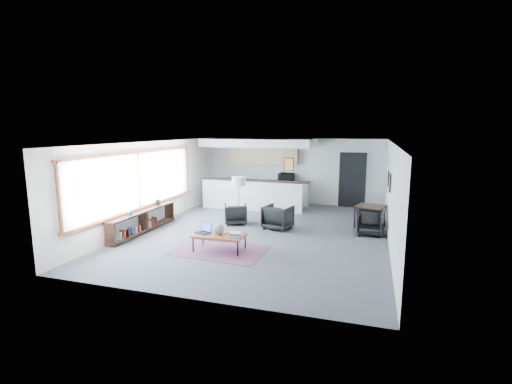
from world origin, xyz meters
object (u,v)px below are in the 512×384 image
(book_stack, at_px, (235,234))
(ceramic_pot, at_px, (219,229))
(floor_lamp, at_px, (239,183))
(armchair_left, at_px, (236,213))
(laptop, at_px, (205,230))
(microwave, at_px, (286,176))
(dining_table, at_px, (370,208))
(armchair_right, at_px, (278,216))
(dining_chair_far, at_px, (370,216))
(coffee_table, at_px, (219,236))
(dining_chair_near, at_px, (369,225))

(book_stack, bearing_deg, ceramic_pot, 173.86)
(book_stack, height_order, floor_lamp, floor_lamp)
(armchair_left, bearing_deg, laptop, 69.53)
(microwave, bearing_deg, armchair_left, -99.41)
(laptop, relative_size, microwave, 0.75)
(ceramic_pot, bearing_deg, laptop, 178.83)
(floor_lamp, height_order, dining_table, floor_lamp)
(floor_lamp, xyz_separation_m, microwave, (0.74, 3.40, -0.18))
(laptop, bearing_deg, armchair_right, 84.55)
(ceramic_pot, distance_m, dining_chair_far, 5.08)
(laptop, height_order, armchair_right, armchair_right)
(coffee_table, height_order, ceramic_pot, ceramic_pot)
(dining_table, distance_m, microwave, 4.21)
(book_stack, height_order, microwave, microwave)
(armchair_right, bearing_deg, dining_chair_near, -164.48)
(armchair_right, xyz_separation_m, dining_table, (2.63, 1.00, 0.22))
(dining_chair_near, relative_size, microwave, 1.01)
(coffee_table, distance_m, armchair_left, 2.62)
(ceramic_pot, relative_size, microwave, 0.46)
(ceramic_pot, height_order, dining_chair_near, ceramic_pot)
(armchair_left, bearing_deg, ceramic_pot, 78.26)
(dining_chair_far, bearing_deg, dining_chair_near, 88.56)
(ceramic_pot, distance_m, floor_lamp, 2.74)
(ceramic_pot, xyz_separation_m, dining_chair_far, (3.55, 3.63, -0.25))
(ceramic_pot, distance_m, armchair_left, 2.57)
(armchair_left, distance_m, dining_chair_far, 4.20)
(ceramic_pot, bearing_deg, floor_lamp, 99.16)
(armchair_left, bearing_deg, book_stack, 87.36)
(book_stack, distance_m, dining_table, 4.60)
(laptop, xyz_separation_m, armchair_right, (1.30, 2.34, -0.09))
(armchair_right, relative_size, floor_lamp, 0.52)
(floor_lamp, bearing_deg, microwave, 77.67)
(floor_lamp, height_order, microwave, floor_lamp)
(book_stack, height_order, dining_table, dining_table)
(ceramic_pot, distance_m, dining_chair_near, 4.34)
(book_stack, xyz_separation_m, microwave, (-0.13, 6.05, 0.67))
(dining_chair_near, bearing_deg, armchair_right, -176.54)
(dining_chair_far, relative_size, microwave, 1.01)
(laptop, bearing_deg, floor_lamp, 114.29)
(armchair_right, height_order, dining_chair_far, armchair_right)
(armchair_left, xyz_separation_m, floor_lamp, (0.08, 0.09, 0.96))
(coffee_table, distance_m, laptop, 0.44)
(laptop, height_order, dining_chair_near, laptop)
(dining_chair_near, bearing_deg, coffee_table, -143.81)
(coffee_table, xyz_separation_m, dining_chair_far, (3.52, 3.68, -0.08))
(ceramic_pot, distance_m, microwave, 6.04)
(coffee_table, xyz_separation_m, floor_lamp, (-0.45, 2.65, 0.93))
(ceramic_pot, height_order, floor_lamp, floor_lamp)
(dining_chair_far, bearing_deg, armchair_left, 14.01)
(coffee_table, bearing_deg, dining_table, 42.77)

